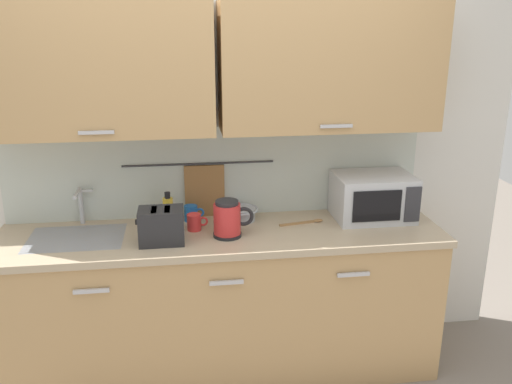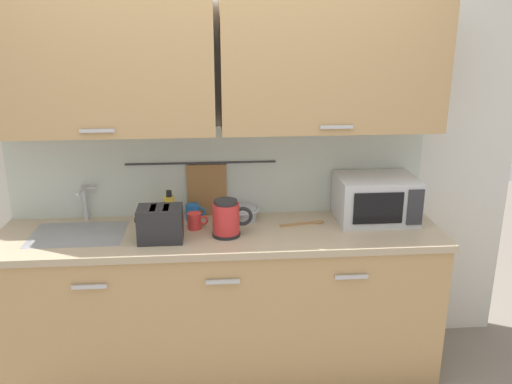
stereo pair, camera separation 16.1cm
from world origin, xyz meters
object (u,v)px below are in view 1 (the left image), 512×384
at_px(microwave, 373,197).
at_px(dish_soap_bottle, 168,210).
at_px(electric_kettle, 228,219).
at_px(mug_by_kettle, 195,222).
at_px(wooden_spoon, 307,222).
at_px(mug_near_sink, 191,213).
at_px(mixing_bowl, 241,213).
at_px(toaster, 161,226).

relative_size(microwave, dish_soap_bottle, 2.35).
xyz_separation_m(electric_kettle, mug_by_kettle, (-0.18, 0.12, -0.05)).
relative_size(dish_soap_bottle, wooden_spoon, 0.71).
relative_size(mug_near_sink, wooden_spoon, 0.44).
height_order(dish_soap_bottle, wooden_spoon, dish_soap_bottle).
distance_m(mug_near_sink, mixing_bowl, 0.30).
distance_m(mug_near_sink, toaster, 0.35).
relative_size(microwave, mixing_bowl, 2.15).
bearing_deg(dish_soap_bottle, mug_near_sink, 14.15).
relative_size(mug_near_sink, mixing_bowl, 0.56).
xyz_separation_m(mixing_bowl, wooden_spoon, (0.38, -0.10, -0.04)).
xyz_separation_m(microwave, dish_soap_bottle, (-1.22, 0.06, -0.05)).
height_order(electric_kettle, toaster, electric_kettle).
bearing_deg(mixing_bowl, electric_kettle, -112.29).
xyz_separation_m(electric_kettle, toaster, (-0.36, -0.04, -0.01)).
relative_size(electric_kettle, dish_soap_bottle, 1.16).
height_order(dish_soap_bottle, toaster, dish_soap_bottle).
xyz_separation_m(microwave, wooden_spoon, (-0.41, -0.03, -0.13)).
xyz_separation_m(dish_soap_bottle, mug_near_sink, (0.13, 0.03, -0.04)).
xyz_separation_m(microwave, mug_by_kettle, (-1.07, -0.06, -0.09)).
relative_size(microwave, mug_near_sink, 3.83).
height_order(electric_kettle, mug_by_kettle, electric_kettle).
bearing_deg(electric_kettle, dish_soap_bottle, 144.63).
distance_m(dish_soap_bottle, toaster, 0.28).
bearing_deg(mug_near_sink, toaster, -118.11).
bearing_deg(toaster, electric_kettle, 6.27).
bearing_deg(microwave, mixing_bowl, 175.51).
relative_size(dish_soap_bottle, mixing_bowl, 0.92).
xyz_separation_m(microwave, electric_kettle, (-0.89, -0.17, -0.03)).
distance_m(mixing_bowl, toaster, 0.54).
bearing_deg(electric_kettle, microwave, 11.03).
bearing_deg(toaster, microwave, 9.67).
xyz_separation_m(microwave, mug_near_sink, (-1.09, 0.10, -0.09)).
height_order(mixing_bowl, wooden_spoon, mixing_bowl).
xyz_separation_m(electric_kettle, mug_near_sink, (-0.20, 0.27, -0.05)).
distance_m(mug_by_kettle, wooden_spoon, 0.66).
bearing_deg(wooden_spoon, dish_soap_bottle, 173.21).
height_order(electric_kettle, dish_soap_bottle, electric_kettle).
bearing_deg(wooden_spoon, mug_by_kettle, -178.17).
bearing_deg(mug_by_kettle, mug_near_sink, 95.72).
height_order(microwave, mug_near_sink, microwave).
xyz_separation_m(dish_soap_bottle, mixing_bowl, (0.43, 0.00, -0.04)).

